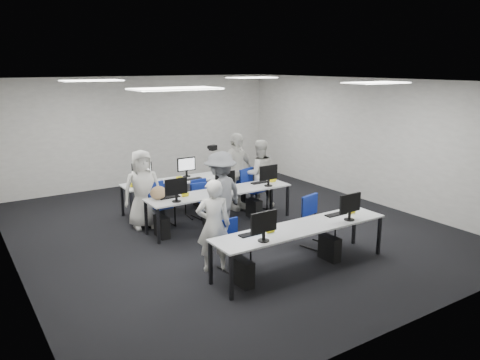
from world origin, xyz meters
TOP-DOWN VIEW (x-y plane):
  - room at (0.00, 0.00)m, footprint 9.00×9.02m
  - ceiling_panels at (0.00, 0.00)m, footprint 5.20×4.60m
  - desk_front at (0.00, -2.40)m, footprint 3.20×0.70m
  - desk_mid at (0.00, 0.20)m, footprint 3.20×0.70m
  - desk_back at (0.00, 1.60)m, footprint 3.20×0.70m
  - equipment_front at (-0.19, -2.42)m, footprint 2.51×0.41m
  - equipment_mid at (-0.19, 0.18)m, footprint 2.91×0.41m
  - equipment_back at (0.19, 1.62)m, footprint 2.91×0.41m
  - chair_0 at (-0.96, -1.83)m, footprint 0.44×0.47m
  - chair_1 at (0.88, -1.83)m, footprint 0.58×0.61m
  - chair_2 at (-1.07, 0.83)m, footprint 0.45×0.48m
  - chair_3 at (-0.06, 0.88)m, footprint 0.44×0.47m
  - chair_4 at (1.14, 0.67)m, footprint 0.61×0.64m
  - chair_5 at (-1.23, 1.09)m, footprint 0.60×0.63m
  - chair_6 at (-0.18, 0.97)m, footprint 0.44×0.48m
  - chair_7 at (1.03, 1.11)m, footprint 0.58×0.61m
  - handbag at (-1.33, 0.34)m, footprint 0.34×0.23m
  - student_0 at (-1.25, -1.68)m, footprint 0.67×0.57m
  - student_1 at (1.42, 0.82)m, footprint 0.94×0.84m
  - student_2 at (-1.42, 0.94)m, footprint 0.86×0.61m
  - student_3 at (0.87, 0.97)m, footprint 1.12×0.68m
  - photographer at (-0.35, -0.40)m, footprint 1.25×0.97m
  - dslr_camera at (-0.42, -0.23)m, footprint 0.19×0.22m

SIDE VIEW (x-z plane):
  - chair_6 at x=-0.18m, z-range -0.15..0.66m
  - chair_3 at x=-0.06m, z-range -0.15..0.67m
  - chair_0 at x=-0.96m, z-range -0.15..0.67m
  - chair_2 at x=-1.07m, z-range -0.16..0.69m
  - chair_7 at x=1.03m, z-range -0.17..0.74m
  - chair_5 at x=-1.23m, z-range -0.17..0.76m
  - chair_1 at x=0.88m, z-range -0.18..0.78m
  - chair_4 at x=1.14m, z-range -0.18..0.79m
  - equipment_mid at x=-0.19m, z-range -0.24..0.95m
  - equipment_back at x=0.19m, z-range -0.24..0.95m
  - equipment_front at x=-0.19m, z-range -0.24..0.95m
  - desk_front at x=0.00m, z-range 0.32..1.05m
  - desk_mid at x=0.00m, z-range 0.32..1.05m
  - desk_back at x=0.00m, z-range 0.32..1.05m
  - student_0 at x=-1.25m, z-range 0.00..1.55m
  - student_1 at x=1.42m, z-range 0.00..1.62m
  - student_2 at x=-1.42m, z-range 0.00..1.63m
  - photographer at x=-0.35m, z-range 0.00..1.70m
  - handbag at x=-1.33m, z-range 0.73..1.00m
  - student_3 at x=0.87m, z-range 0.00..1.79m
  - room at x=0.00m, z-range 0.00..3.00m
  - dslr_camera at x=-0.42m, z-range 1.71..1.81m
  - ceiling_panels at x=0.00m, z-range 2.98..2.99m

